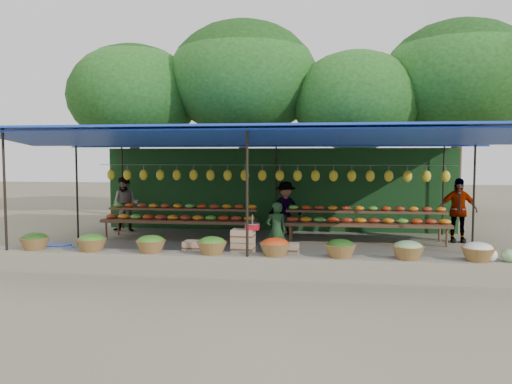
# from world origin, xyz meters

# --- Properties ---
(ground) EXTENTS (60.00, 60.00, 0.00)m
(ground) POSITION_xyz_m (0.00, 0.00, 0.00)
(ground) COLOR #625B48
(ground) RESTS_ON ground
(stone_curb) EXTENTS (10.60, 0.55, 0.40)m
(stone_curb) POSITION_xyz_m (0.00, -2.75, 0.20)
(stone_curb) COLOR slate
(stone_curb) RESTS_ON ground
(stall_canopy) EXTENTS (10.80, 6.60, 2.82)m
(stall_canopy) POSITION_xyz_m (-0.00, 0.07, 2.67)
(stall_canopy) COLOR black
(stall_canopy) RESTS_ON ground
(produce_baskets) EXTENTS (8.98, 0.58, 0.34)m
(produce_baskets) POSITION_xyz_m (-0.10, -2.75, 0.56)
(produce_baskets) COLOR brown
(produce_baskets) RESTS_ON stone_curb
(netting_backdrop) EXTENTS (10.60, 0.06, 2.50)m
(netting_backdrop) POSITION_xyz_m (0.00, 3.15, 1.25)
(netting_backdrop) COLOR #1A4921
(netting_backdrop) RESTS_ON ground
(tree_row) EXTENTS (16.51, 5.50, 7.12)m
(tree_row) POSITION_xyz_m (0.50, 6.09, 4.70)
(tree_row) COLOR #3E2916
(tree_row) RESTS_ON ground
(fruit_table_left) EXTENTS (4.21, 0.95, 0.93)m
(fruit_table_left) POSITION_xyz_m (-2.49, 1.35, 0.61)
(fruit_table_left) COLOR #4A2B1D
(fruit_table_left) RESTS_ON ground
(fruit_table_right) EXTENTS (4.21, 0.95, 0.93)m
(fruit_table_right) POSITION_xyz_m (2.51, 1.35, 0.61)
(fruit_table_right) COLOR #4A2B1D
(fruit_table_right) RESTS_ON ground
(crate_counter) EXTENTS (2.37, 0.37, 0.77)m
(crate_counter) POSITION_xyz_m (-0.25, -2.00, 0.31)
(crate_counter) COLOR #9E785A
(crate_counter) RESTS_ON ground
(weighing_scale) EXTENTS (0.29, 0.29, 0.30)m
(weighing_scale) POSITION_xyz_m (-0.03, -2.00, 0.84)
(weighing_scale) COLOR red
(weighing_scale) RESTS_ON crate_counter
(vendor_seated) EXTENTS (0.55, 0.46, 1.27)m
(vendor_seated) POSITION_xyz_m (0.39, -1.27, 0.64)
(vendor_seated) COLOR #183519
(vendor_seated) RESTS_ON ground
(customer_left) EXTENTS (0.80, 0.63, 1.65)m
(customer_left) POSITION_xyz_m (-4.48, 2.36, 0.82)
(customer_left) COLOR slate
(customer_left) RESTS_ON ground
(customer_mid) EXTENTS (1.09, 0.78, 1.53)m
(customer_mid) POSITION_xyz_m (0.32, 2.40, 0.76)
(customer_mid) COLOR slate
(customer_mid) RESTS_ON ground
(customer_right) EXTENTS (1.00, 0.45, 1.68)m
(customer_right) POSITION_xyz_m (4.89, 1.68, 0.84)
(customer_right) COLOR slate
(customer_right) RESTS_ON ground
(blue_crate_front) EXTENTS (0.62, 0.48, 0.34)m
(blue_crate_front) POSITION_xyz_m (-4.39, -1.84, 0.17)
(blue_crate_front) COLOR navy
(blue_crate_front) RESTS_ON ground
(blue_crate_back) EXTENTS (0.55, 0.39, 0.33)m
(blue_crate_back) POSITION_xyz_m (-4.17, -2.11, 0.16)
(blue_crate_back) COLOR navy
(blue_crate_back) RESTS_ON ground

